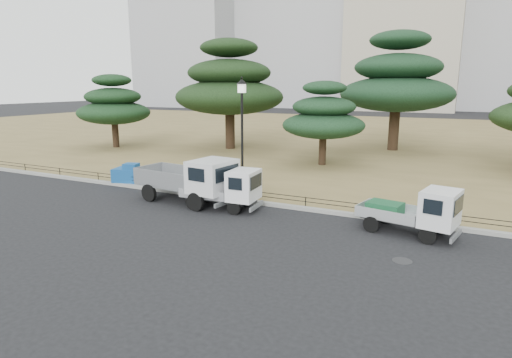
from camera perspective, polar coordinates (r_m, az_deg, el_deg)
The scene contains 14 objects.
ground at distance 16.92m, azimuth -2.97°, elevation -5.62°, with size 220.00×220.00×0.00m, color black.
lawn at distance 45.64m, azimuth 15.95°, elevation 5.45°, with size 120.00×56.00×0.15m, color olive.
curb at distance 19.12m, azimuth 0.79°, elevation -3.22°, with size 120.00×0.25×0.16m, color gray.
truck_large at distance 19.41m, azimuth -8.73°, elevation 0.15°, with size 4.97×2.45×2.08m.
truck_kei_front at distance 18.34m, azimuth -3.99°, elevation -1.36°, with size 3.41×1.63×1.76m.
truck_kei_rear at distance 16.15m, azimuth 20.43°, elevation -4.04°, with size 3.57×2.05×1.75m.
street_lamp at distance 19.24m, azimuth -1.88°, elevation 8.04°, with size 0.48×0.48×5.35m.
pipe_fence at distance 19.16m, azimuth 0.98°, elevation -2.08°, with size 38.00×0.04×0.40m.
tarp_pile at distance 23.94m, azimuth -16.51°, elevation 0.64°, with size 1.78×1.49×1.03m.
manhole at distance 13.96m, azimuth 18.91°, elevation -10.29°, with size 0.60×0.60×0.01m, color #2D2D30.
pine_west_far at distance 37.52m, azimuth -18.47°, elevation 9.28°, with size 5.91×5.91×5.97m.
pine_west_near at distance 34.87m, azimuth -3.55°, elevation 12.25°, with size 8.67×8.67×8.67m.
pine_center_left at distance 27.89m, azimuth 9.00°, elevation 8.18°, with size 5.28×5.28×5.37m.
pine_center_right at distance 35.73m, azimuth 18.29°, elevation 12.17°, with size 8.64×8.64×9.17m.
Camera 1 is at (7.80, -14.07, 5.23)m, focal length 30.00 mm.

